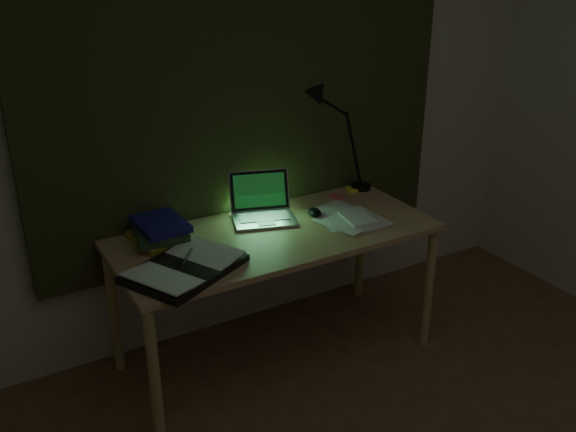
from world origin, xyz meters
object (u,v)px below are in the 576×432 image
Objects in this scene: loose_papers at (348,219)px; desk_lamp at (363,135)px; open_textbook at (185,267)px; desk at (276,296)px; book_stack at (160,231)px; laptop at (264,201)px.

loose_papers is 0.53m from desk_lamp.
desk is at bearing -11.05° from open_textbook.
open_textbook is 0.88m from loose_papers.
open_textbook is at bearing -174.16° from loose_papers.
desk_lamp is at bearing 21.25° from desk.
loose_papers is (0.37, -0.06, 0.35)m from desk.
book_stack is at bearing -161.88° from desk_lamp.
laptop is 0.52m from book_stack.
desk is at bearing 171.35° from loose_papers.
desk is 4.76× the size of loose_papers.
desk is 5.70× the size of book_stack.
book_stack is at bearing 164.87° from loose_papers.
desk_lamp reaches higher than desk.
desk is 3.29× the size of open_textbook.
open_textbook reaches higher than desk.
open_textbook is 1.44× the size of loose_papers.
desk is 0.66m from book_stack.
book_stack is (-0.50, 0.18, 0.40)m from desk.
desk_lamp reaches higher than loose_papers.
desk_lamp reaches higher than book_stack.
laptop is 0.60m from open_textbook.
loose_papers is at bearing -21.37° from open_textbook.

